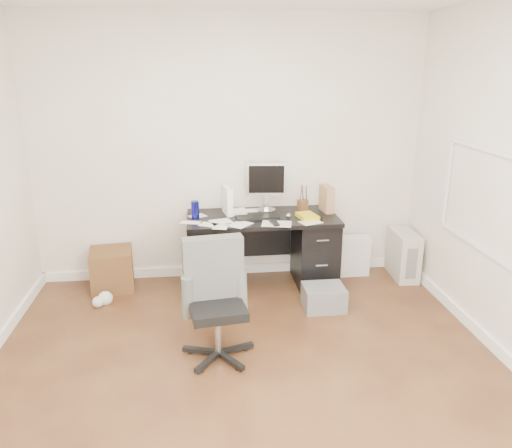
{
  "coord_description": "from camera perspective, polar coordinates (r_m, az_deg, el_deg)",
  "views": [
    {
      "loc": [
        -0.31,
        -3.1,
        2.2
      ],
      "look_at": [
        0.18,
        1.2,
        0.81
      ],
      "focal_mm": 35.0,
      "sensor_mm": 36.0,
      "label": 1
    }
  ],
  "objects": [
    {
      "name": "computer_mouse",
      "position": [
        4.93,
        3.72,
        0.94
      ],
      "size": [
        0.06,
        0.06,
        0.05
      ],
      "primitive_type": "sphere",
      "rotation": [
        0.0,
        0.0,
        -0.23
      ],
      "color": "#B2B1B6",
      "rests_on": "desk"
    },
    {
      "name": "travel_mug",
      "position": [
        4.94,
        -6.97,
        1.62
      ],
      "size": [
        0.09,
        0.09,
        0.18
      ],
      "primitive_type": "cylinder",
      "rotation": [
        0.0,
        0.0,
        -0.12
      ],
      "color": "navy",
      "rests_on": "desk"
    },
    {
      "name": "desk",
      "position": [
        5.12,
        0.72,
        -2.85
      ],
      "size": [
        1.5,
        0.7,
        0.75
      ],
      "color": "black",
      "rests_on": "ground"
    },
    {
      "name": "ground",
      "position": [
        3.81,
        -0.72,
        -17.49
      ],
      "size": [
        4.0,
        4.0,
        0.0
      ],
      "primitive_type": "plane",
      "color": "#412115",
      "rests_on": "ground"
    },
    {
      "name": "pc_tower",
      "position": [
        5.6,
        16.47,
        -3.35
      ],
      "size": [
        0.25,
        0.51,
        0.5
      ],
      "primitive_type": "cube",
      "rotation": [
        0.0,
        0.0,
        -0.05
      ],
      "color": "#B0AD9F",
      "rests_on": "ground"
    },
    {
      "name": "room_shell",
      "position": [
        3.19,
        -0.31,
        7.97
      ],
      "size": [
        4.02,
        4.02,
        2.71
      ],
      "color": "beige",
      "rests_on": "ground"
    },
    {
      "name": "white_binder",
      "position": [
        5.05,
        -3.3,
        2.72
      ],
      "size": [
        0.16,
        0.26,
        0.28
      ],
      "primitive_type": "cube",
      "rotation": [
        0.0,
        0.0,
        0.19
      ],
      "color": "white",
      "rests_on": "desk"
    },
    {
      "name": "wicker_basket",
      "position": [
        5.32,
        -16.12,
        -5.01
      ],
      "size": [
        0.46,
        0.46,
        0.41
      ],
      "primitive_type": "cube",
      "rotation": [
        0.0,
        0.0,
        0.12
      ],
      "color": "#482F15",
      "rests_on": "ground"
    },
    {
      "name": "yellow_book",
      "position": [
        4.96,
        5.94,
        0.91
      ],
      "size": [
        0.23,
        0.26,
        0.04
      ],
      "primitive_type": "cube",
      "rotation": [
        0.0,
        0.0,
        0.21
      ],
      "color": "gold",
      "rests_on": "desk"
    },
    {
      "name": "shopping_bag",
      "position": [
        5.54,
        11.11,
        -3.56
      ],
      "size": [
        0.32,
        0.23,
        0.43
      ],
      "primitive_type": "cube",
      "rotation": [
        0.0,
        0.0,
        0.01
      ],
      "color": "silver",
      "rests_on": "ground"
    },
    {
      "name": "magazine_file",
      "position": [
        5.19,
        8.07,
        2.87
      ],
      "size": [
        0.14,
        0.24,
        0.27
      ],
      "primitive_type": "cube",
      "rotation": [
        0.0,
        0.0,
        0.11
      ],
      "color": "#A4764F",
      "rests_on": "desk"
    },
    {
      "name": "lcd_monitor",
      "position": [
        5.12,
        1.19,
        4.27
      ],
      "size": [
        0.43,
        0.27,
        0.51
      ],
      "primitive_type": null,
      "rotation": [
        0.0,
        0.0,
        -0.09
      ],
      "color": "#B2B1B6",
      "rests_on": "desk"
    },
    {
      "name": "pen_cup",
      "position": [
        5.19,
        5.38,
        2.96
      ],
      "size": [
        0.14,
        0.14,
        0.26
      ],
      "primitive_type": null,
      "rotation": [
        0.0,
        0.0,
        0.31
      ],
      "color": "#553718",
      "rests_on": "desk"
    },
    {
      "name": "desk_printer",
      "position": [
        4.78,
        7.74,
        -8.31
      ],
      "size": [
        0.38,
        0.31,
        0.22
      ],
      "primitive_type": "cube",
      "rotation": [
        0.0,
        0.0,
        0.0
      ],
      "color": "slate",
      "rests_on": "ground"
    },
    {
      "name": "loose_papers",
      "position": [
        4.93,
        -1.5,
        0.67
      ],
      "size": [
        1.1,
        0.6,
        0.0
      ],
      "primitive_type": null,
      "color": "silver",
      "rests_on": "desk"
    },
    {
      "name": "keyboard",
      "position": [
        4.93,
        0.18,
        0.79
      ],
      "size": [
        0.44,
        0.19,
        0.02
      ],
      "primitive_type": "cube",
      "rotation": [
        0.0,
        0.0,
        0.11
      ],
      "color": "black",
      "rests_on": "desk"
    },
    {
      "name": "office_chair",
      "position": [
        3.85,
        -4.45,
        -8.92
      ],
      "size": [
        0.6,
        0.6,
        0.95
      ],
      "primitive_type": null,
      "rotation": [
        0.0,
        0.0,
        0.13
      ],
      "color": "#494B49",
      "rests_on": "ground"
    },
    {
      "name": "paper_remote",
      "position": [
        4.76,
        2.38,
        0.14
      ],
      "size": [
        0.32,
        0.28,
        0.02
      ],
      "primitive_type": null,
      "rotation": [
        0.0,
        0.0,
        -0.21
      ],
      "color": "silver",
      "rests_on": "desk"
    }
  ]
}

